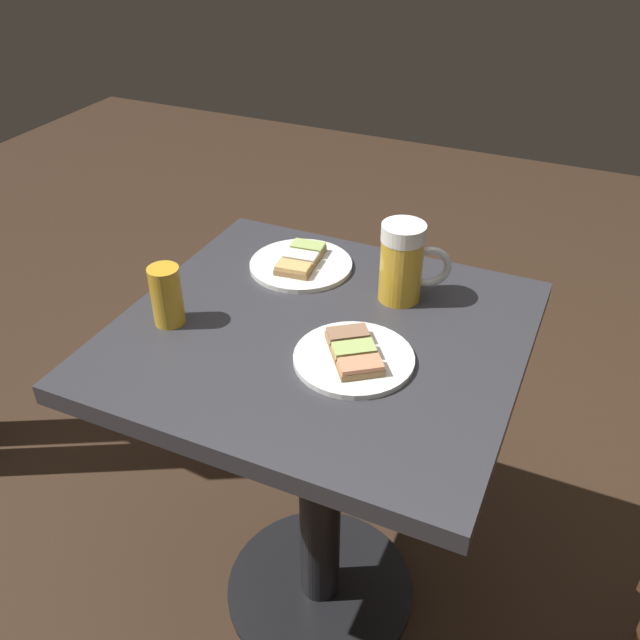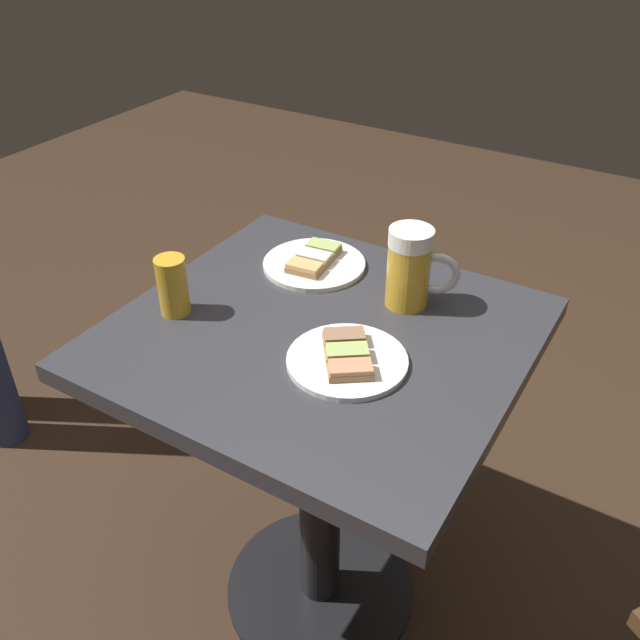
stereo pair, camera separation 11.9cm
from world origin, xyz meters
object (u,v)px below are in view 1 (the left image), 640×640
Objects in this scene: plate_near at (354,356)px; plate_far at (301,263)px; beer_glass_small at (167,296)px; beer_mug at (404,263)px.

plate_near and plate_far have the same top height.
beer_glass_small reaches higher than plate_far.
beer_mug is at bearing 87.48° from plate_near.
plate_near is at bearing -92.52° from beer_mug.
beer_glass_small is at bearing -115.47° from plate_far.
beer_mug is 0.43m from beer_glass_small.
plate_far is at bearing 131.31° from plate_near.
beer_mug is (0.22, -0.03, 0.07)m from plate_far.
plate_far is 1.36× the size of beer_mug.
beer_glass_small is at bearing -145.11° from beer_mug.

